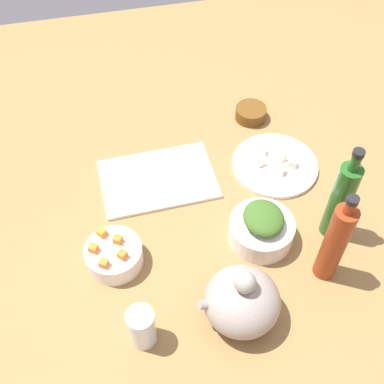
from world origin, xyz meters
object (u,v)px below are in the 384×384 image
Objects in this scene: bottle_1 at (341,200)px; teapot at (242,301)px; bottle_0 at (335,243)px; drinking_glass_0 at (142,327)px; bowl_small_side at (251,113)px; bowl_greens at (261,231)px; cutting_board at (158,179)px; plate_tofu at (275,165)px; bowl_carrots at (114,255)px.

teapot is at bearing 30.52° from bottle_1.
drinking_glass_0 is at bearing 8.56° from bottle_0.
teapot reaches higher than drinking_glass_0.
bottle_0 is at bearing 91.07° from bowl_small_side.
cutting_board is at bearing -48.63° from bowl_greens.
bottle_1 is at bearing -149.48° from teapot.
bowl_small_side is (-31.20, -17.89, 1.38)cm from cutting_board.
bowl_greens reaches higher than cutting_board.
teapot is at bearing 103.98° from cutting_board.
plate_tofu is (-31.92, 2.22, 0.10)cm from cutting_board.
drinking_glass_0 is at bearing 54.97° from bowl_small_side.
bottle_0 is at bearing 164.03° from bowl_carrots.
bottle_0 is at bearing 132.22° from cutting_board.
plate_tofu is at bearing -156.56° from bowl_carrots.
bottle_0 is 12.06cm from bottle_1.
cutting_board is at bearing -104.37° from drinking_glass_0.
bottle_1 is at bearing 99.21° from bowl_small_side.
cutting_board is at bearing -33.23° from bottle_1.
plate_tofu is at bearing -117.67° from bowl_greens.
bowl_carrots is (46.13, 20.00, 2.05)cm from plate_tofu.
plate_tofu is 58.50cm from drinking_glass_0.
bottle_0 is (-46.42, 13.28, 9.33)cm from bowl_carrots.
teapot is at bearing -178.53° from drinking_glass_0.
plate_tofu is 50.32cm from bowl_carrots.
bowl_small_side is 54.34cm from bottle_0.
cutting_board is 31.99cm from plate_tofu.
bottle_1 is at bearing 146.77° from cutting_board.
bowl_small_side is 73.17cm from drinking_glass_0.
plate_tofu is 45.14cm from teapot.
bowl_greens is 1.70× the size of bowl_small_side.
teapot is 21.10cm from drinking_glass_0.
bottle_0 reaches higher than bowl_carrots.
teapot is 23.34cm from bottle_0.
bowl_small_side is at bearing -104.18° from bowl_greens.
bottle_1 is (-6.96, 42.89, 9.97)cm from bowl_small_side.
cutting_board is 26.46cm from bowl_carrots.
bowl_carrots is at bearing 41.45° from bowl_small_side.
bowl_greens reaches higher than bowl_small_side.
teapot is 0.65× the size of bottle_0.
bottle_1 is at bearing 175.21° from bowl_greens.
bowl_carrots is 53.25cm from bottle_1.
bowl_small_side is at bearing -87.97° from plate_tofu.
bottle_0 is at bearing 133.81° from bowl_greens.
cutting_board is at bearing -47.78° from bottle_0.
teapot is 1.65× the size of drinking_glass_0.
bowl_small_side is at bearing -109.40° from teapot.
plate_tofu is 2.17× the size of drinking_glass_0.
plate_tofu is 35.17cm from bottle_0.
bowl_greens is at bearing 131.37° from cutting_board.
bowl_small_side reaches higher than cutting_board.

